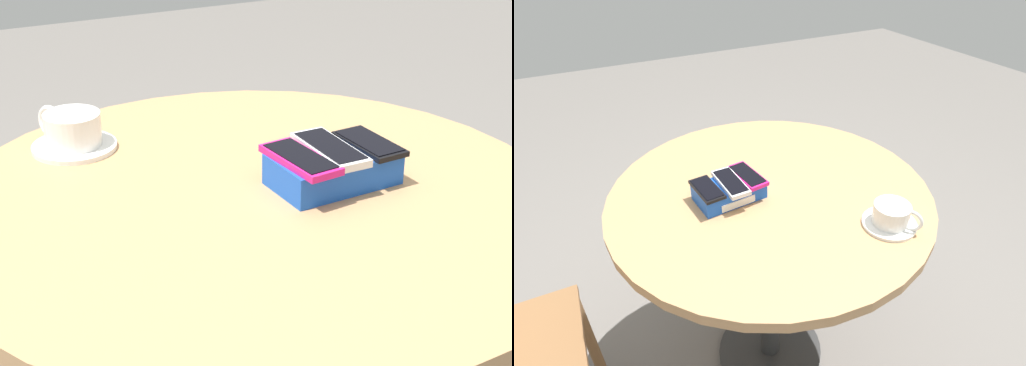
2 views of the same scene
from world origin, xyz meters
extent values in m
cylinder|color=tan|center=(0.00, 0.00, 0.76)|extent=(0.91, 0.91, 0.03)
cube|color=blue|center=(-0.12, 0.01, 0.80)|extent=(0.19, 0.12, 0.05)
cube|color=white|center=(-0.12, -0.04, 0.79)|extent=(0.10, 0.01, 0.02)
cube|color=black|center=(-0.18, 0.01, 0.83)|extent=(0.07, 0.12, 0.01)
cube|color=black|center=(-0.18, 0.01, 0.84)|extent=(0.06, 0.11, 0.00)
cube|color=silver|center=(-0.12, 0.01, 0.83)|extent=(0.06, 0.14, 0.01)
cube|color=black|center=(-0.12, 0.01, 0.84)|extent=(0.05, 0.13, 0.00)
cube|color=#D11975|center=(-0.06, 0.02, 0.83)|extent=(0.07, 0.14, 0.01)
cube|color=black|center=(-0.06, 0.02, 0.84)|extent=(0.06, 0.13, 0.00)
cylinder|color=white|center=(0.19, -0.28, 0.78)|extent=(0.14, 0.14, 0.01)
cylinder|color=white|center=(0.19, -0.28, 0.81)|extent=(0.09, 0.09, 0.05)
cylinder|color=tan|center=(0.19, -0.28, 0.83)|extent=(0.08, 0.08, 0.00)
torus|color=white|center=(0.22, -0.32, 0.81)|extent=(0.04, 0.06, 0.06)
cylinder|color=brown|center=(-0.60, -0.18, 0.22)|extent=(0.04, 0.04, 0.45)
camera|label=1|loc=(0.47, 1.00, 1.33)|focal=60.00mm
camera|label=2|loc=(-0.43, -0.83, 1.43)|focal=28.00mm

